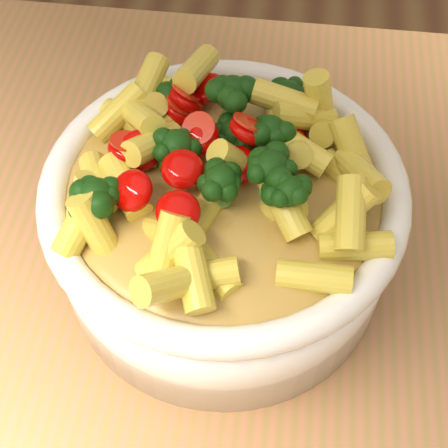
# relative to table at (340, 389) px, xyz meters

# --- Properties ---
(table) EXTENTS (1.20, 0.80, 0.90)m
(table) POSITION_rel_table_xyz_m (0.00, 0.00, 0.00)
(table) COLOR #B3734C
(table) RESTS_ON ground
(serving_bowl) EXTENTS (0.27, 0.27, 0.12)m
(serving_bowl) POSITION_rel_table_xyz_m (-0.12, 0.06, 0.16)
(serving_bowl) COLOR white
(serving_bowl) RESTS_ON table
(pasta_salad) EXTENTS (0.21, 0.21, 0.05)m
(pasta_salad) POSITION_rel_table_xyz_m (-0.12, 0.06, 0.23)
(pasta_salad) COLOR #FFE550
(pasta_salad) RESTS_ON serving_bowl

